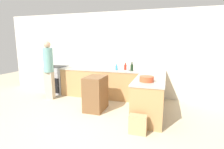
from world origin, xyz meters
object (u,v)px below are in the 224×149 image
(hot_sauce_bottle, at_px, (125,67))
(vinegar_bottle_clear, at_px, (128,68))
(person_by_range, at_px, (49,68))
(island_table, at_px, (96,93))
(range_oven, at_px, (57,79))
(mixing_bowl, at_px, (147,79))
(wine_bottle_dark, at_px, (132,67))
(paper_bag, at_px, (138,124))
(dish_soap_bottle, at_px, (117,68))

(hot_sauce_bottle, height_order, vinegar_bottle_clear, hot_sauce_bottle)
(person_by_range, bearing_deg, island_table, -13.69)
(island_table, xyz_separation_m, person_by_range, (-1.71, 0.42, 0.54))
(island_table, bearing_deg, range_oven, 149.84)
(vinegar_bottle_clear, bearing_deg, range_oven, 176.80)
(mixing_bowl, relative_size, hot_sauce_bottle, 1.38)
(wine_bottle_dark, bearing_deg, mixing_bowl, -66.45)
(mixing_bowl, xyz_separation_m, hot_sauce_bottle, (-0.81, 1.47, 0.03))
(range_oven, height_order, vinegar_bottle_clear, vinegar_bottle_clear)
(range_oven, relative_size, vinegar_bottle_clear, 4.29)
(range_oven, distance_m, paper_bag, 3.77)
(island_table, relative_size, wine_bottle_dark, 3.40)
(wine_bottle_dark, distance_m, person_by_range, 2.52)
(mixing_bowl, relative_size, vinegar_bottle_clear, 1.42)
(vinegar_bottle_clear, distance_m, paper_bag, 2.13)
(dish_soap_bottle, distance_m, wine_bottle_dark, 0.47)
(island_table, height_order, dish_soap_bottle, dish_soap_bottle)
(dish_soap_bottle, bearing_deg, island_table, -104.94)
(range_oven, bearing_deg, island_table, -30.16)
(dish_soap_bottle, height_order, person_by_range, person_by_range)
(person_by_range, bearing_deg, wine_bottle_dark, 13.94)
(dish_soap_bottle, height_order, hot_sauce_bottle, hot_sauce_bottle)
(mixing_bowl, xyz_separation_m, paper_bag, (-0.08, -0.58, -0.78))
(dish_soap_bottle, relative_size, paper_bag, 0.50)
(island_table, bearing_deg, hot_sauce_bottle, 66.22)
(island_table, bearing_deg, vinegar_bottle_clear, 57.30)
(dish_soap_bottle, relative_size, wine_bottle_dark, 0.72)
(wine_bottle_dark, xyz_separation_m, paper_bag, (0.51, -1.92, -0.83))
(mixing_bowl, height_order, wine_bottle_dark, wine_bottle_dark)
(wine_bottle_dark, height_order, paper_bag, wine_bottle_dark)
(dish_soap_bottle, distance_m, paper_bag, 2.29)
(island_table, bearing_deg, dish_soap_bottle, 75.06)
(mixing_bowl, xyz_separation_m, vinegar_bottle_clear, (-0.69, 1.29, 0.03))
(wine_bottle_dark, xyz_separation_m, vinegar_bottle_clear, (-0.11, -0.05, -0.02))
(wine_bottle_dark, xyz_separation_m, person_by_range, (-2.45, -0.61, -0.03))
(island_table, relative_size, mixing_bowl, 2.89)
(range_oven, xyz_separation_m, hot_sauce_bottle, (2.44, 0.04, 0.54))
(wine_bottle_dark, bearing_deg, hot_sauce_bottle, 150.17)
(mixing_bowl, distance_m, paper_bag, 0.98)
(vinegar_bottle_clear, bearing_deg, hot_sauce_bottle, 123.53)
(vinegar_bottle_clear, xyz_separation_m, paper_bag, (0.62, -1.87, -0.81))
(dish_soap_bottle, bearing_deg, wine_bottle_dark, 1.97)
(wine_bottle_dark, distance_m, paper_bag, 2.15)
(range_oven, height_order, wine_bottle_dark, wine_bottle_dark)
(range_oven, bearing_deg, wine_bottle_dark, -2.04)
(range_oven, xyz_separation_m, vinegar_bottle_clear, (2.56, -0.14, 0.54))
(range_oven, distance_m, person_by_range, 0.90)
(vinegar_bottle_clear, bearing_deg, wine_bottle_dark, 23.52)
(range_oven, height_order, mixing_bowl, mixing_bowl)
(island_table, xyz_separation_m, paper_bag, (1.25, -0.90, -0.26))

